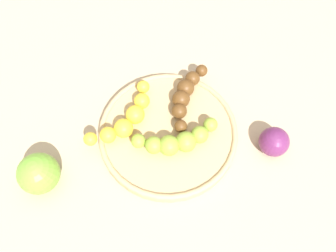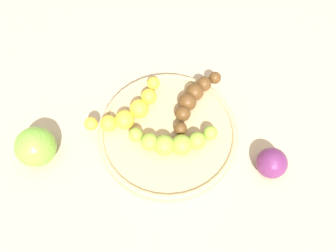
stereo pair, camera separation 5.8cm
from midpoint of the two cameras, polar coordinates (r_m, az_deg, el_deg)
ground_plane at (r=0.61m, az=-2.69°, el=-1.90°), size 2.40×2.40×0.00m
fruit_bowl at (r=0.60m, az=-2.74°, el=-1.40°), size 0.25×0.25×0.02m
banana_yellow at (r=0.59m, az=-9.86°, el=1.07°), size 0.11×0.13×0.03m
banana_green at (r=0.57m, az=-1.36°, el=-2.75°), size 0.15×0.07×0.04m
banana_overripe at (r=0.61m, az=0.30°, el=5.16°), size 0.07×0.13×0.03m
plum_purple at (r=0.60m, az=14.90°, el=-2.86°), size 0.05×0.05×0.05m
apple_green at (r=0.60m, az=-23.67°, el=-7.66°), size 0.07×0.07×0.07m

